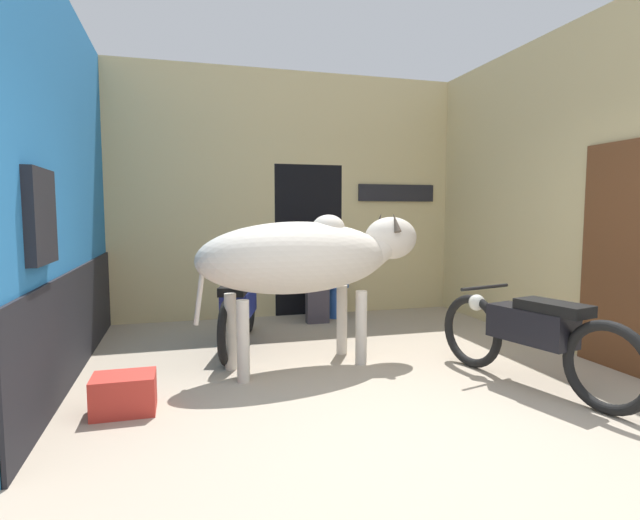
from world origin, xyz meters
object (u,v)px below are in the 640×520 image
(cow, at_px, (309,257))
(shopkeeper_seated, at_px, (315,273))
(motorcycle_far, at_px, (239,308))
(plastic_stool, at_px, (336,300))
(motorcycle_near, at_px, (531,334))
(crate, at_px, (124,394))

(cow, bearing_deg, shopkeeper_seated, 73.26)
(motorcycle_far, xyz_separation_m, plastic_stool, (1.47, 1.18, -0.18))
(motorcycle_near, xyz_separation_m, plastic_stool, (-0.73, 3.10, -0.21))
(crate, bearing_deg, motorcycle_near, -5.99)
(motorcycle_near, relative_size, plastic_stool, 4.19)
(motorcycle_near, xyz_separation_m, motorcycle_far, (-2.19, 1.92, -0.02))
(motorcycle_near, relative_size, crate, 4.37)
(motorcycle_far, relative_size, plastic_stool, 4.10)
(cow, height_order, motorcycle_far, cow)
(cow, distance_m, plastic_stool, 2.34)
(motorcycle_near, distance_m, plastic_stool, 3.19)
(motorcycle_far, distance_m, crate, 1.90)
(motorcycle_near, height_order, crate, motorcycle_near)
(motorcycle_near, distance_m, shopkeeper_seated, 3.14)
(crate, bearing_deg, shopkeeper_seated, 50.74)
(crate, bearing_deg, plastic_stool, 48.11)
(motorcycle_far, height_order, plastic_stool, motorcycle_far)
(motorcycle_far, height_order, crate, motorcycle_far)
(plastic_stool, bearing_deg, motorcycle_near, -76.81)
(shopkeeper_seated, bearing_deg, cow, -106.74)
(plastic_stool, bearing_deg, shopkeeper_seated, -156.85)
(plastic_stool, height_order, crate, plastic_stool)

